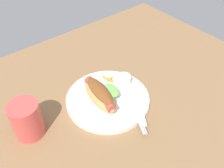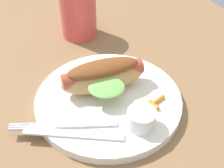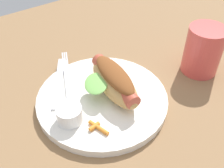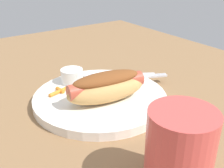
{
  "view_description": "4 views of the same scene",
  "coord_description": "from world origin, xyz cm",
  "px_view_note": "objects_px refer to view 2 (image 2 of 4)",
  "views": [
    {
      "loc": [
        28.81,
        38.55,
        54.96
      ],
      "look_at": [
        -4.47,
        -2.54,
        6.0
      ],
      "focal_mm": 39.3,
      "sensor_mm": 36.0,
      "label": 1
    },
    {
      "loc": [
        -36.63,
        14.05,
        37.84
      ],
      "look_at": [
        -4.0,
        -2.42,
        5.61
      ],
      "focal_mm": 48.69,
      "sensor_mm": 36.0,
      "label": 2
    },
    {
      "loc": [
        -22.0,
        -32.62,
        36.8
      ],
      "look_at": [
        -1.29,
        -3.72,
        4.96
      ],
      "focal_mm": 41.64,
      "sensor_mm": 36.0,
      "label": 3
    },
    {
      "loc": [
        37.02,
        -27.44,
        25.65
      ],
      "look_at": [
        -0.99,
        -0.8,
        4.03
      ],
      "focal_mm": 44.45,
      "sensor_mm": 36.0,
      "label": 4
    }
  ],
  "objects_px": {
    "knife": "(73,134)",
    "drinking_cup": "(78,14)",
    "plate": "(108,100)",
    "hot_dog": "(104,76)",
    "fork": "(66,125)",
    "sauce_ramekin": "(141,119)",
    "carrot_garnish": "(155,103)"
  },
  "relations": [
    {
      "from": "plate",
      "to": "drinking_cup",
      "type": "xyz_separation_m",
      "value": [
        0.23,
        -0.04,
        0.04
      ]
    },
    {
      "from": "plate",
      "to": "carrot_garnish",
      "type": "distance_m",
      "value": 0.08
    },
    {
      "from": "sauce_ramekin",
      "to": "drinking_cup",
      "type": "bearing_deg",
      "value": -4.41
    },
    {
      "from": "hot_dog",
      "to": "drinking_cup",
      "type": "distance_m",
      "value": 0.21
    },
    {
      "from": "fork",
      "to": "drinking_cup",
      "type": "distance_m",
      "value": 0.29
    },
    {
      "from": "drinking_cup",
      "to": "hot_dog",
      "type": "bearing_deg",
      "value": 169.53
    },
    {
      "from": "fork",
      "to": "knife",
      "type": "xyz_separation_m",
      "value": [
        -0.02,
        -0.0,
        -0.0
      ]
    },
    {
      "from": "plate",
      "to": "sauce_ramekin",
      "type": "relative_size",
      "value": 5.57
    },
    {
      "from": "knife",
      "to": "sauce_ramekin",
      "type": "bearing_deg",
      "value": -164.24
    },
    {
      "from": "sauce_ramekin",
      "to": "knife",
      "type": "xyz_separation_m",
      "value": [
        0.03,
        0.1,
        -0.01
      ]
    },
    {
      "from": "plate",
      "to": "hot_dog",
      "type": "bearing_deg",
      "value": -7.16
    },
    {
      "from": "hot_dog",
      "to": "knife",
      "type": "xyz_separation_m",
      "value": [
        -0.07,
        0.09,
        -0.03
      ]
    },
    {
      "from": "plate",
      "to": "hot_dog",
      "type": "height_order",
      "value": "hot_dog"
    },
    {
      "from": "fork",
      "to": "knife",
      "type": "height_order",
      "value": "same"
    },
    {
      "from": "fork",
      "to": "carrot_garnish",
      "type": "distance_m",
      "value": 0.15
    },
    {
      "from": "hot_dog",
      "to": "carrot_garnish",
      "type": "height_order",
      "value": "hot_dog"
    },
    {
      "from": "hot_dog",
      "to": "fork",
      "type": "bearing_deg",
      "value": 37.1
    },
    {
      "from": "knife",
      "to": "hot_dog",
      "type": "bearing_deg",
      "value": -108.0
    },
    {
      "from": "knife",
      "to": "drinking_cup",
      "type": "relative_size",
      "value": 1.48
    },
    {
      "from": "plate",
      "to": "drinking_cup",
      "type": "height_order",
      "value": "drinking_cup"
    },
    {
      "from": "hot_dog",
      "to": "plate",
      "type": "bearing_deg",
      "value": 90.36
    },
    {
      "from": "sauce_ramekin",
      "to": "fork",
      "type": "xyz_separation_m",
      "value": [
        0.05,
        0.11,
        -0.01
      ]
    },
    {
      "from": "hot_dog",
      "to": "drinking_cup",
      "type": "bearing_deg",
      "value": -92.95
    },
    {
      "from": "plate",
      "to": "drinking_cup",
      "type": "relative_size",
      "value": 2.41
    },
    {
      "from": "hot_dog",
      "to": "knife",
      "type": "height_order",
      "value": "hot_dog"
    },
    {
      "from": "sauce_ramekin",
      "to": "fork",
      "type": "bearing_deg",
      "value": 64.33
    },
    {
      "from": "hot_dog",
      "to": "drinking_cup",
      "type": "height_order",
      "value": "drinking_cup"
    },
    {
      "from": "carrot_garnish",
      "to": "drinking_cup",
      "type": "distance_m",
      "value": 0.29
    },
    {
      "from": "knife",
      "to": "carrot_garnish",
      "type": "relative_size",
      "value": 3.66
    },
    {
      "from": "drinking_cup",
      "to": "carrot_garnish",
      "type": "bearing_deg",
      "value": -176.13
    },
    {
      "from": "plate",
      "to": "drinking_cup",
      "type": "distance_m",
      "value": 0.24
    },
    {
      "from": "plate",
      "to": "knife",
      "type": "relative_size",
      "value": 1.63
    }
  ]
}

